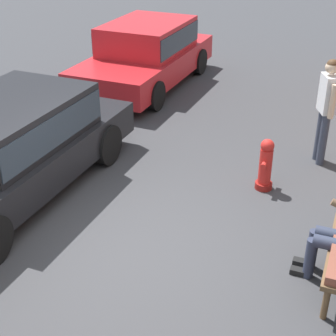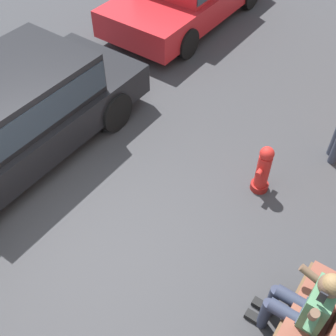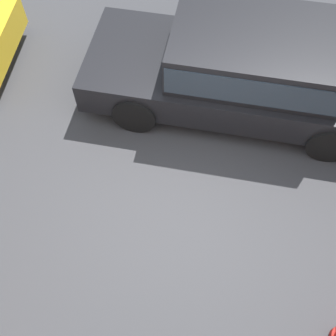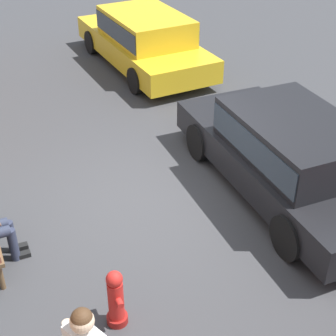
% 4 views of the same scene
% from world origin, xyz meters
% --- Properties ---
extents(ground_plane, '(60.00, 60.00, 0.00)m').
position_xyz_m(ground_plane, '(0.00, 0.00, 0.00)').
color(ground_plane, '#38383A').
extents(bench, '(1.45, 0.55, 1.02)m').
position_xyz_m(bench, '(-0.31, 2.90, 0.59)').
color(bench, brown).
rests_on(bench, ground_plane).
extents(person_on_phone, '(0.73, 0.74, 1.35)m').
position_xyz_m(person_on_phone, '(-0.37, 2.67, 0.72)').
color(person_on_phone, '#2D3347').
rests_on(person_on_phone, ground_plane).
extents(parked_car_mid, '(4.62, 1.95, 1.39)m').
position_xyz_m(parked_car_mid, '(-0.62, -2.00, 0.77)').
color(parked_car_mid, black).
rests_on(parked_car_mid, ground_plane).
extents(fire_hydrant, '(0.38, 0.26, 0.81)m').
position_xyz_m(fire_hydrant, '(-2.08, 1.43, 0.39)').
color(fire_hydrant, maroon).
rests_on(fire_hydrant, ground_plane).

